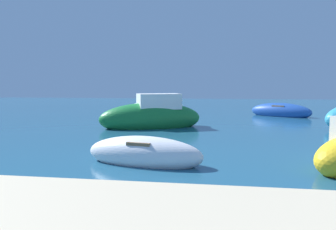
{
  "coord_description": "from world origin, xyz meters",
  "views": [
    {
      "loc": [
        -7.05,
        -6.98,
        2.07
      ],
      "look_at": [
        -9.43,
        8.84,
        0.55
      ],
      "focal_mm": 34.46,
      "sensor_mm": 36.0,
      "label": 1
    }
  ],
  "objects_px": {
    "moored_boat_0": "(144,154)",
    "moored_boat_7": "(280,111)",
    "moored_boat_3": "(152,117)",
    "moored_boat_2": "(151,111)"
  },
  "relations": [
    {
      "from": "moored_boat_0",
      "to": "moored_boat_2",
      "type": "height_order",
      "value": "moored_boat_2"
    },
    {
      "from": "moored_boat_2",
      "to": "moored_boat_7",
      "type": "bearing_deg",
      "value": -153.86
    },
    {
      "from": "moored_boat_2",
      "to": "moored_boat_3",
      "type": "relative_size",
      "value": 0.8
    },
    {
      "from": "moored_boat_2",
      "to": "moored_boat_3",
      "type": "height_order",
      "value": "moored_boat_3"
    },
    {
      "from": "moored_boat_3",
      "to": "moored_boat_7",
      "type": "height_order",
      "value": "moored_boat_3"
    },
    {
      "from": "moored_boat_2",
      "to": "moored_boat_7",
      "type": "relative_size",
      "value": 1.03
    },
    {
      "from": "moored_boat_0",
      "to": "moored_boat_3",
      "type": "xyz_separation_m",
      "value": [
        -1.22,
        7.05,
        0.26
      ]
    },
    {
      "from": "moored_boat_0",
      "to": "moored_boat_2",
      "type": "xyz_separation_m",
      "value": [
        -2.35,
        12.54,
        0.07
      ]
    },
    {
      "from": "moored_boat_2",
      "to": "moored_boat_3",
      "type": "xyz_separation_m",
      "value": [
        1.13,
        -5.49,
        0.19
      ]
    },
    {
      "from": "moored_boat_0",
      "to": "moored_boat_7",
      "type": "xyz_separation_m",
      "value": [
        6.01,
        13.73,
        0.05
      ]
    }
  ]
}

